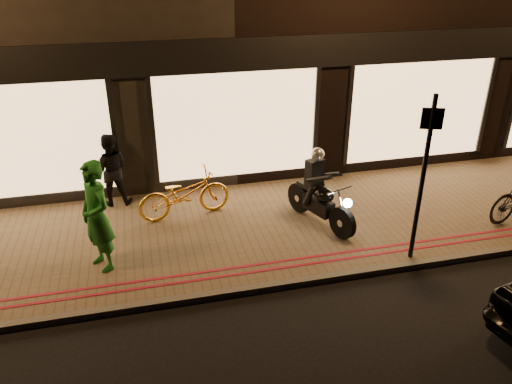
% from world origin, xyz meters
% --- Properties ---
extents(ground, '(90.00, 90.00, 0.00)m').
position_xyz_m(ground, '(0.00, 0.00, 0.00)').
color(ground, black).
rests_on(ground, ground).
extents(sidewalk, '(50.00, 4.00, 0.12)m').
position_xyz_m(sidewalk, '(0.00, 2.00, 0.06)').
color(sidewalk, brown).
rests_on(sidewalk, ground).
extents(kerb_stone, '(50.00, 0.14, 0.12)m').
position_xyz_m(kerb_stone, '(0.00, 0.05, 0.06)').
color(kerb_stone, '#59544C').
rests_on(kerb_stone, ground).
extents(red_kerb_lines, '(50.00, 0.26, 0.01)m').
position_xyz_m(red_kerb_lines, '(0.00, 0.55, 0.12)').
color(red_kerb_lines, maroon).
rests_on(red_kerb_lines, sidewalk).
extents(motorcycle, '(0.86, 1.86, 1.59)m').
position_xyz_m(motorcycle, '(1.21, 1.82, 0.73)').
color(motorcycle, black).
rests_on(motorcycle, sidewalk).
extents(sign_post, '(0.34, 0.15, 3.00)m').
position_xyz_m(sign_post, '(2.42, 0.25, 1.80)').
color(sign_post, black).
rests_on(sign_post, sidewalk).
extents(bicycle_gold, '(1.99, 0.96, 1.00)m').
position_xyz_m(bicycle_gold, '(-1.37, 2.76, 0.62)').
color(bicycle_gold, gold).
rests_on(bicycle_gold, sidewalk).
extents(person_green, '(0.78, 0.86, 1.98)m').
position_xyz_m(person_green, '(-2.98, 1.26, 1.11)').
color(person_green, '#1C6A1E').
rests_on(person_green, sidewalk).
extents(person_dark, '(0.81, 0.65, 1.60)m').
position_xyz_m(person_dark, '(-2.82, 3.71, 0.92)').
color(person_dark, black).
rests_on(person_dark, sidewalk).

